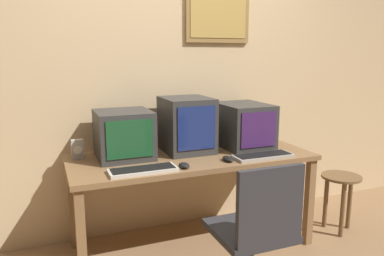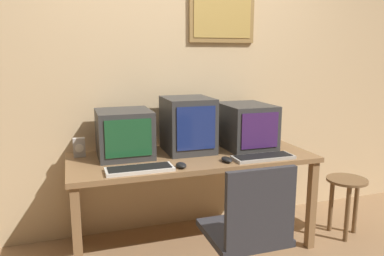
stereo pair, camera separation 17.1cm
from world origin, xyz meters
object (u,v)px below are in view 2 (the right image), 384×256
Objects in this scene: monitor_right at (246,126)px; desk_clock at (79,147)px; office_chair at (247,247)px; monitor_left at (124,134)px; side_stool at (346,193)px; mouse_near_keyboard at (181,165)px; monitor_center at (188,125)px; keyboard_main at (140,169)px; mouse_far_corner at (227,160)px; keyboard_side at (263,157)px.

monitor_right reaches higher than desk_clock.
office_chair is (0.85, -1.02, -0.40)m from desk_clock.
monitor_left reaches higher than side_stool.
desk_clock is (-0.32, 0.09, -0.10)m from monitor_left.
mouse_near_keyboard is 0.67m from office_chair.
monitor_center is at bearing 175.32° from monitor_right.
monitor_right is 0.97m from side_stool.
keyboard_main is (0.04, -0.38, -0.16)m from monitor_left.
monitor_right is at bearing 20.86° from keyboard_main.
mouse_far_corner is 0.13× the size of office_chair.
mouse_far_corner reaches higher than keyboard_side.
keyboard_side is at bearing -41.09° from monitor_center.
office_chair reaches higher than side_stool.
monitor_right is at bearing 85.00° from keyboard_side.
desk_clock is (-0.80, 0.09, -0.14)m from monitor_center.
desk_clock is (-1.24, 0.47, 0.06)m from keyboard_side.
mouse_far_corner is at bearing -179.50° from side_stool.
mouse_far_corner is (0.34, 0.03, -0.00)m from mouse_near_keyboard.
monitor_left is 1.01m from keyboard_side.
monitor_right reaches higher than monitor_left.
keyboard_main is 4.32× the size of mouse_near_keyboard.
keyboard_main is 0.27m from mouse_near_keyboard.
keyboard_main reaches higher than side_stool.
mouse_near_keyboard is 1.44m from side_stool.
office_chair is at bearing -153.84° from side_stool.
monitor_center is 0.93× the size of keyboard_side.
monitor_center is 0.86× the size of side_stool.
mouse_near_keyboard is (0.27, -0.02, 0.00)m from keyboard_main.
monitor_left is 0.92× the size of keyboard_main.
monitor_right is 3.36× the size of desk_clock.
monitor_left is at bearing 157.69° from keyboard_side.
monitor_center is 4.11× the size of mouse_near_keyboard.
monitor_left is at bearing 127.61° from mouse_near_keyboard.
monitor_left reaches higher than office_chair.
monitor_left is 1.81m from side_stool.
side_stool is at bearing -16.77° from monitor_center.
mouse_near_keyboard is (-0.17, -0.41, -0.19)m from monitor_center.
keyboard_main is (-0.92, -0.35, -0.16)m from monitor_right.
monitor_left is 0.34m from desk_clock.
mouse_near_keyboard is (0.31, -0.40, -0.15)m from monitor_left.
side_stool is at bearing 26.16° from office_chair.
office_chair is at bearing -115.15° from monitor_right.
mouse_far_corner is 1.11m from side_stool.
monitor_left is at bearing 178.02° from monitor_right.
office_chair is at bearing -66.85° from mouse_near_keyboard.
monitor_left is at bearing 119.91° from office_chair.
office_chair reaches higher than mouse_near_keyboard.
side_stool is at bearing -12.62° from desk_clock.
monitor_left is 1.18m from office_chair.
desk_clock reaches higher than keyboard_main.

